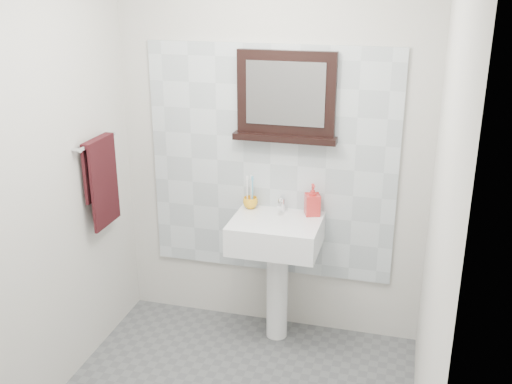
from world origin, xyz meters
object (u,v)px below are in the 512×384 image
Objects in this scene: soap_dispenser at (313,200)px; pedestal_sink at (276,246)px; hand_towel at (101,175)px; framed_mirror at (286,99)px; toothbrush_cup at (250,203)px.

pedestal_sink is at bearing -165.74° from soap_dispenser.
framed_mirror is at bearing 23.19° from hand_towel.
framed_mirror is (0.22, 0.04, 0.68)m from toothbrush_cup.
framed_mirror is (-0.19, 0.05, 0.62)m from soap_dispenser.
framed_mirror reaches higher than pedestal_sink.
toothbrush_cup is 0.41m from soap_dispenser.
toothbrush_cup is at bearing -169.08° from framed_mirror.
framed_mirror is at bearing 145.10° from soap_dispenser.
hand_towel reaches higher than toothbrush_cup.
pedestal_sink reaches higher than toothbrush_cup.
toothbrush_cup is at bearing 158.67° from soap_dispenser.
pedestal_sink is at bearing -92.19° from framed_mirror.
soap_dispenser is 0.65m from framed_mirror.
hand_towel is at bearing 177.78° from soap_dispenser.
toothbrush_cup is 0.72m from framed_mirror.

